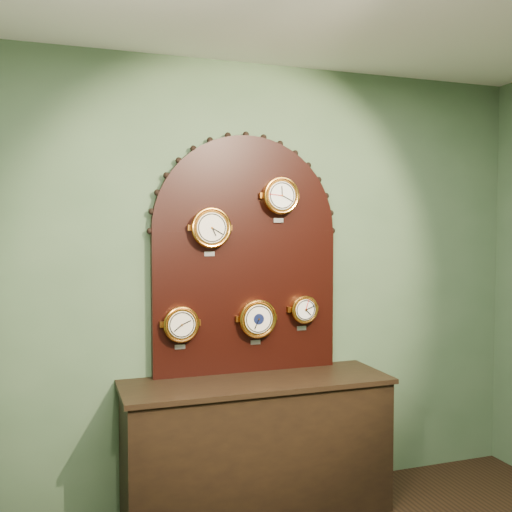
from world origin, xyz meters
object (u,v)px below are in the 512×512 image
object	(u,v)px
display_board	(246,247)
barometer	(257,318)
hygrometer	(181,324)
shop_counter	(257,449)
arabic_clock	(280,196)
tide_clock	(304,309)
roman_clock	(211,228)

from	to	relation	value
display_board	barometer	xyz separation A→B (m)	(0.05, -0.07, -0.45)
hygrometer	barometer	distance (m)	0.49
display_board	barometer	size ratio (longest dim) A/B	5.18
shop_counter	barometer	bearing A→B (deg)	70.91
display_board	arabic_clock	bearing A→B (deg)	-17.82
barometer	tide_clock	xyz separation A→B (m)	(0.32, 0.00, 0.04)
display_board	hygrometer	distance (m)	0.63
hygrometer	tide_clock	world-z (taller)	tide_clock
display_board	hygrometer	bearing A→B (deg)	-171.32
display_board	roman_clock	distance (m)	0.28
display_board	roman_clock	bearing A→B (deg)	-164.80
shop_counter	arabic_clock	world-z (taller)	arabic_clock
arabic_clock	tide_clock	xyz separation A→B (m)	(0.16, 0.00, -0.73)
shop_counter	hygrometer	distance (m)	0.90
roman_clock	barometer	distance (m)	0.65
shop_counter	display_board	distance (m)	1.25
barometer	tide_clock	bearing A→B (deg)	0.32
roman_clock	tide_clock	size ratio (longest dim) A/B	1.28
barometer	tide_clock	world-z (taller)	tide_clock
roman_clock	hygrometer	xyz separation A→B (m)	(-0.19, 0.00, -0.58)
shop_counter	display_board	world-z (taller)	display_board
tide_clock	display_board	bearing A→B (deg)	170.02
roman_clock	hygrometer	world-z (taller)	roman_clock
roman_clock	tide_clock	distance (m)	0.81
display_board	arabic_clock	distance (m)	0.39
display_board	hygrometer	xyz separation A→B (m)	(-0.44, -0.07, -0.46)
display_board	tide_clock	xyz separation A→B (m)	(0.37, -0.07, -0.40)
hygrometer	barometer	xyz separation A→B (m)	(0.49, -0.00, 0.01)
shop_counter	roman_clock	xyz separation A→B (m)	(-0.25, 0.15, 1.35)
shop_counter	display_board	bearing A→B (deg)	90.00
hygrometer	roman_clock	bearing A→B (deg)	-0.22
shop_counter	arabic_clock	bearing A→B (deg)	36.36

